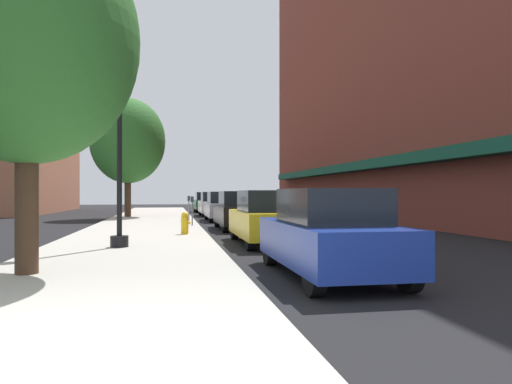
# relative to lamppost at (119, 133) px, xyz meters

# --- Properties ---
(ground_plane) EXTENTS (90.00, 90.00, 0.00)m
(ground_plane) POSITION_rel_lamppost_xyz_m (4.29, 9.29, -3.20)
(ground_plane) COLOR black
(sidewalk_slab) EXTENTS (4.80, 50.00, 0.12)m
(sidewalk_slab) POSITION_rel_lamppost_xyz_m (0.29, 10.29, -3.14)
(sidewalk_slab) COLOR #B7B2A8
(sidewalk_slab) RESTS_ON ground
(building_right_brick) EXTENTS (6.80, 40.00, 21.60)m
(building_right_brick) POSITION_rel_lamppost_xyz_m (15.28, 13.29, 7.58)
(building_right_brick) COLOR brown
(building_right_brick) RESTS_ON ground
(building_far_background) EXTENTS (6.80, 18.00, 18.12)m
(building_far_background) POSITION_rel_lamppost_xyz_m (-10.73, 28.29, 5.84)
(building_far_background) COLOR #9E6047
(building_far_background) RESTS_ON ground
(lamppost) EXTENTS (0.48, 0.48, 5.90)m
(lamppost) POSITION_rel_lamppost_xyz_m (0.00, 0.00, 0.00)
(lamppost) COLOR black
(lamppost) RESTS_ON sidewalk_slab
(fire_hydrant) EXTENTS (0.33, 0.26, 0.79)m
(fire_hydrant) POSITION_rel_lamppost_xyz_m (1.87, 3.72, -2.68)
(fire_hydrant) COLOR gold
(fire_hydrant) RESTS_ON sidewalk_slab
(parking_meter_near) EXTENTS (0.14, 0.09, 1.31)m
(parking_meter_near) POSITION_rel_lamppost_xyz_m (2.34, 8.15, -2.25)
(parking_meter_near) COLOR slate
(parking_meter_near) RESTS_ON sidewalk_slab
(parking_meter_far) EXTENTS (0.14, 0.09, 1.31)m
(parking_meter_far) POSITION_rel_lamppost_xyz_m (2.34, 11.92, -2.25)
(parking_meter_far) COLOR slate
(parking_meter_far) RESTS_ON sidewalk_slab
(tree_near) EXTENTS (4.60, 4.60, 7.36)m
(tree_near) POSITION_rel_lamppost_xyz_m (-1.23, 16.98, 1.62)
(tree_near) COLOR #422D1E
(tree_near) RESTS_ON sidewalk_slab
(tree_mid) EXTENTS (4.00, 4.00, 6.58)m
(tree_mid) POSITION_rel_lamppost_xyz_m (-1.20, -4.07, 1.18)
(tree_mid) COLOR #422D1E
(tree_mid) RESTS_ON sidewalk_slab
(car_blue) EXTENTS (1.80, 4.30, 1.66)m
(car_blue) POSITION_rel_lamppost_xyz_m (4.29, -4.74, -2.39)
(car_blue) COLOR black
(car_blue) RESTS_ON ground
(car_yellow) EXTENTS (1.80, 4.30, 1.66)m
(car_yellow) POSITION_rel_lamppost_xyz_m (4.29, 1.04, -2.39)
(car_yellow) COLOR black
(car_yellow) RESTS_ON ground
(car_black) EXTENTS (1.80, 4.30, 1.66)m
(car_black) POSITION_rel_lamppost_xyz_m (4.29, 6.95, -2.39)
(car_black) COLOR black
(car_black) RESTS_ON ground
(car_silver) EXTENTS (1.80, 4.30, 1.66)m
(car_silver) POSITION_rel_lamppost_xyz_m (4.29, 13.41, -2.39)
(car_silver) COLOR black
(car_silver) RESTS_ON ground
(car_white) EXTENTS (1.80, 4.30, 1.66)m
(car_white) POSITION_rel_lamppost_xyz_m (4.29, 19.28, -2.39)
(car_white) COLOR black
(car_white) RESTS_ON ground
(car_green) EXTENTS (1.80, 4.30, 1.66)m
(car_green) POSITION_rel_lamppost_xyz_m (4.29, 26.22, -2.39)
(car_green) COLOR black
(car_green) RESTS_ON ground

